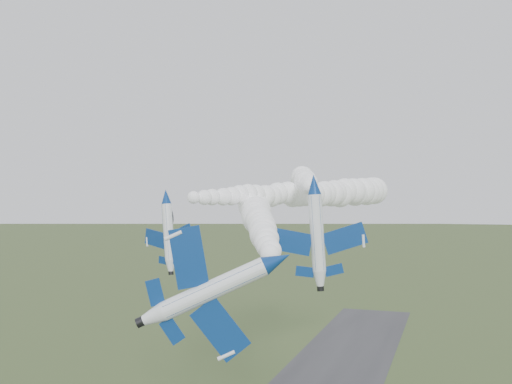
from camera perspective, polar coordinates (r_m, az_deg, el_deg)
jet_lead at (r=47.28m, az=2.21°, el=-6.83°), size 7.00×13.28×10.44m
smoke_trail_jet_lead at (r=79.68m, az=0.19°, el=-2.57°), size 27.03×56.01×5.24m
jet_pair_left at (r=77.55m, az=-9.04°, el=-0.43°), size 9.56×11.03×2.88m
smoke_trail_jet_pair_left at (r=101.53m, az=4.72°, el=-0.19°), size 27.80×57.39×5.76m
jet_pair_right at (r=70.66m, az=5.82°, el=0.80°), size 12.15×14.10×3.59m
smoke_trail_jet_pair_right at (r=104.46m, az=4.92°, el=1.10°), size 23.28×58.44×5.06m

